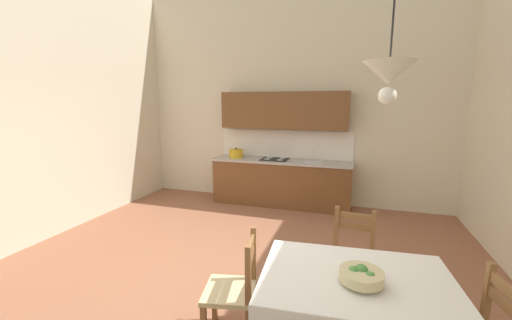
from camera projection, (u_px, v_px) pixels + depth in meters
The scene contains 9 objects.
ground_plane at pixel (232, 285), 3.50m from camera, with size 6.66×6.86×0.10m, color #935B42.
wall_back at pixel (291, 98), 6.10m from camera, with size 6.66×0.12×4.18m, color beige.
wall_left at pixel (11, 95), 4.04m from camera, with size 0.12×6.86×4.18m, color beige.
kitchen_cabinetry at pixel (281, 162), 6.05m from camera, with size 2.70×0.63×2.20m.
dining_table at pixel (356, 293), 2.24m from camera, with size 1.44×1.06×0.75m.
dining_chair_kitchen_side at pixel (352, 259), 3.10m from camera, with size 0.45×0.45×0.93m.
dining_chair_tv_side at pixel (235, 290), 2.59m from camera, with size 0.50×0.50×0.93m.
fruit_bowl at pixel (361, 275), 2.13m from camera, with size 0.30×0.30×0.12m.
pendant_lamp at pixel (389, 74), 1.88m from camera, with size 0.32×0.32×0.80m.
Camera 1 is at (1.23, -2.95, 1.98)m, focal length 21.68 mm.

